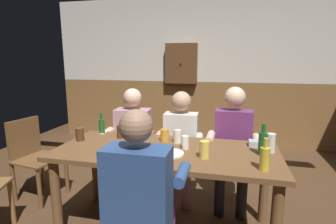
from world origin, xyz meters
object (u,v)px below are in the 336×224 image
object	(u,v)px
bottle_2	(265,158)
pint_glass_7	(80,134)
wall_dart_cabinet	(181,63)
pint_glass_1	(204,150)
chair_empty_near_right	(33,156)
person_3	(142,195)
pint_glass_4	(129,152)
person_1	(180,140)
person_0	(132,136)
pint_glass_2	(165,135)
pint_glass_0	(120,132)
plate_0	(170,153)
bottle_0	(102,125)
pint_glass_5	(177,136)
pint_glass_3	(271,143)
condiment_caddy	(257,143)
bottle_1	(263,143)
person_2	(233,141)
dining_table	(166,161)
pint_glass_6	(185,142)

from	to	relation	value
bottle_2	pint_glass_7	size ratio (longest dim) A/B	1.91
bottle_2	wall_dart_cabinet	xyz separation A→B (m)	(-1.12, 2.87, 0.60)
pint_glass_1	chair_empty_near_right	bearing A→B (deg)	168.14
person_3	pint_glass_7	bearing A→B (deg)	140.12
pint_glass_4	person_1	bearing A→B (deg)	77.72
person_0	pint_glass_1	size ratio (longest dim) A/B	8.76
person_0	pint_glass_2	distance (m)	0.67
person_0	pint_glass_0	bearing A→B (deg)	91.28
plate_0	bottle_0	xyz separation A→B (m)	(-0.82, 0.45, 0.08)
plate_0	pint_glass_5	world-z (taller)	pint_glass_5
plate_0	person_1	bearing A→B (deg)	94.17
bottle_2	pint_glass_5	distance (m)	0.85
wall_dart_cabinet	pint_glass_0	bearing A→B (deg)	-93.94
person_1	pint_glass_3	size ratio (longest dim) A/B	7.50
person_0	pint_glass_2	size ratio (longest dim) A/B	10.42
condiment_caddy	bottle_1	size ratio (longest dim) A/B	0.54
person_0	bottle_1	world-z (taller)	person_0
pint_glass_3	pint_glass_2	bearing A→B (deg)	174.47
person_2	wall_dart_cabinet	xyz separation A→B (m)	(-0.92, 1.96, 0.77)
chair_empty_near_right	pint_glass_3	bearing A→B (deg)	96.49
pint_glass_0	pint_glass_3	size ratio (longest dim) A/B	0.80
pint_glass_0	pint_glass_4	world-z (taller)	pint_glass_4
condiment_caddy	pint_glass_0	xyz separation A→B (m)	(-1.28, -0.04, 0.04)
pint_glass_7	wall_dart_cabinet	distance (m)	2.66
pint_glass_2	pint_glass_5	bearing A→B (deg)	-7.88
bottle_2	pint_glass_7	bearing A→B (deg)	168.50
bottle_1	pint_glass_2	distance (m)	0.87
pint_glass_1	bottle_1	bearing A→B (deg)	21.62
person_3	pint_glass_7	xyz separation A→B (m)	(-0.85, 0.70, 0.15)
pint_glass_0	person_3	bearing A→B (deg)	-59.45
dining_table	chair_empty_near_right	world-z (taller)	chair_empty_near_right
condiment_caddy	wall_dart_cabinet	size ratio (longest dim) A/B	0.20
person_0	person_1	xyz separation A→B (m)	(0.56, -0.00, -0.01)
bottle_1	pint_glass_0	bearing A→B (deg)	171.95
bottle_1	wall_dart_cabinet	bearing A→B (deg)	113.97
person_3	chair_empty_near_right	size ratio (longest dim) A/B	1.41
person_2	bottle_1	distance (m)	0.66
dining_table	chair_empty_near_right	size ratio (longest dim) A/B	2.14
person_1	pint_glass_4	xyz separation A→B (m)	(-0.21, -0.96, 0.18)
person_1	pint_glass_7	size ratio (longest dim) A/B	9.76
pint_glass_2	bottle_2	bearing A→B (deg)	-30.58
pint_glass_2	pint_glass_7	distance (m)	0.80
bottle_0	pint_glass_6	xyz separation A→B (m)	(0.92, -0.29, -0.03)
person_1	pint_glass_6	distance (m)	0.64
pint_glass_3	pint_glass_4	size ratio (longest dim) A/B	1.19
person_0	dining_table	bearing A→B (deg)	125.95
condiment_caddy	bottle_2	world-z (taller)	bottle_2
person_1	person_2	size ratio (longest dim) A/B	0.95
bottle_1	pint_glass_3	xyz separation A→B (m)	(0.07, 0.09, -0.02)
person_1	pint_glass_3	world-z (taller)	person_1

